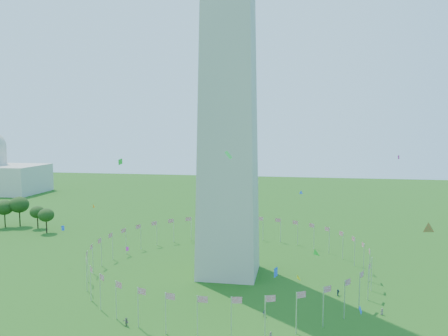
# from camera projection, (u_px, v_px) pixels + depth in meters

# --- Properties ---
(flag_ring) EXTENTS (80.24, 80.24, 9.00)m
(flag_ring) POSITION_uv_depth(u_px,v_px,m) (228.00, 259.00, 128.58)
(flag_ring) COLOR silver
(flag_ring) RESTS_ON ground
(kites_aloft) EXTENTS (112.56, 66.15, 34.31)m
(kites_aloft) POSITION_uv_depth(u_px,v_px,m) (289.00, 233.00, 95.10)
(kites_aloft) COLOR green
(kites_aloft) RESTS_ON ground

